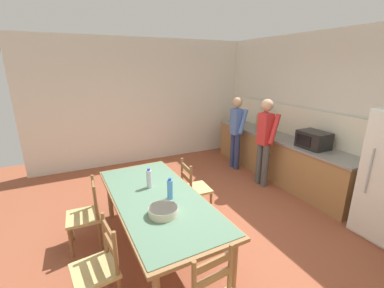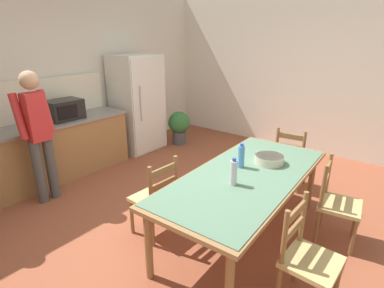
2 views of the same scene
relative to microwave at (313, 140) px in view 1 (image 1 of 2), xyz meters
name	(u,v)px [view 1 (image 1 of 2)]	position (x,y,z in m)	size (l,w,h in m)	color
ground_plane	(208,229)	(0.18, -2.21, -1.04)	(8.32, 8.32, 0.00)	brown
wall_back	(344,117)	(0.18, 0.45, 0.41)	(6.52, 0.12, 2.90)	silver
wall_left	(143,102)	(-3.08, -2.21, 0.41)	(0.12, 5.20, 2.90)	silver
kitchen_counter	(277,157)	(-0.84, 0.02, -0.59)	(3.54, 0.66, 0.89)	#9E7042
counter_splashback	(292,121)	(-0.83, 0.33, 0.15)	(3.50, 0.03, 0.60)	#EFE8CB
microwave	(313,140)	(0.00, 0.00, 0.00)	(0.50, 0.39, 0.30)	black
paper_bag	(262,123)	(-1.34, -0.01, 0.03)	(0.24, 0.16, 0.36)	tan
dining_table	(157,202)	(0.26, -2.98, -0.35)	(2.33, 1.10, 0.75)	olive
bottle_near_centre	(149,179)	(-0.03, -2.99, -0.16)	(0.07, 0.07, 0.27)	silver
bottle_off_centre	(170,189)	(0.37, -2.85, -0.16)	(0.07, 0.07, 0.27)	#4C8ED6
serving_bowl	(163,210)	(0.66, -3.04, -0.24)	(0.32, 0.32, 0.09)	beige
chair_side_near_left	(86,215)	(-0.23, -3.80, -0.60)	(0.43, 0.42, 0.91)	olive
chair_side_far_left	(194,188)	(-0.29, -2.20, -0.60)	(0.44, 0.42, 0.91)	olive
chair_side_near_right	(98,268)	(0.80, -3.76, -0.60)	(0.47, 0.45, 0.91)	olive
person_at_sink	(236,129)	(-1.62, -0.50, -0.12)	(0.41, 0.28, 1.64)	navy
person_at_counter	(265,138)	(-0.66, -0.52, -0.08)	(0.43, 0.30, 1.71)	#4C4C4C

